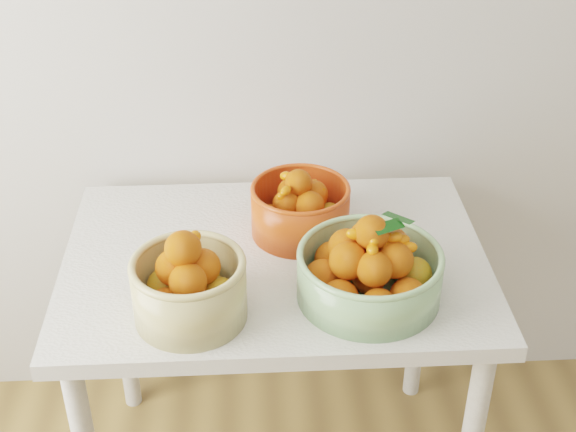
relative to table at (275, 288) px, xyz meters
name	(u,v)px	position (x,y,z in m)	size (l,w,h in m)	color
table	(275,288)	(0.00, 0.00, 0.00)	(1.00, 0.70, 0.75)	silver
bowl_cream	(189,286)	(-0.19, -0.21, 0.17)	(0.25, 0.25, 0.21)	tan
bowl_green	(369,270)	(0.20, -0.16, 0.17)	(0.36, 0.36, 0.20)	#8BB67E
bowl_orange	(301,208)	(0.07, 0.10, 0.17)	(0.31, 0.31, 0.17)	red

